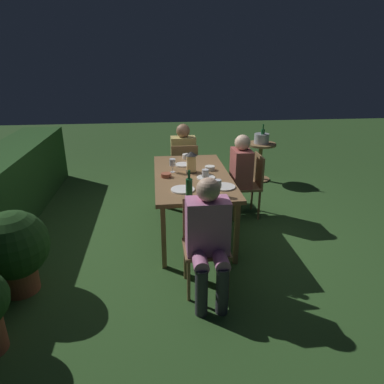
{
  "coord_description": "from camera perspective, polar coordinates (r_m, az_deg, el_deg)",
  "views": [
    {
      "loc": [
        -3.95,
        0.43,
        2.09
      ],
      "look_at": [
        0.0,
        0.0,
        0.53
      ],
      "focal_mm": 32.18,
      "sensor_mm": 36.0,
      "label": 1
    }
  ],
  "objects": [
    {
      "name": "plate_c",
      "position": [
        4.06,
        2.34,
        2.39
      ],
      "size": [
        0.22,
        0.22,
        0.01
      ],
      "primitive_type": "cylinder",
      "color": "white",
      "rests_on": "dining_table"
    },
    {
      "name": "plate_b",
      "position": [
        4.57,
        -1.52,
        4.57
      ],
      "size": [
        0.21,
        0.21,
        0.01
      ],
      "primitive_type": "cylinder",
      "color": "white",
      "rests_on": "dining_table"
    },
    {
      "name": "side_table",
      "position": [
        6.3,
        11.25,
        5.91
      ],
      "size": [
        0.53,
        0.53,
        0.68
      ],
      "color": "#937047",
      "rests_on": "ground"
    },
    {
      "name": "wine_glass_c",
      "position": [
        4.26,
        -3.25,
        4.82
      ],
      "size": [
        0.08,
        0.08,
        0.17
      ],
      "color": "silver",
      "rests_on": "dining_table"
    },
    {
      "name": "wine_glass_b",
      "position": [
        3.53,
        4.28,
        1.23
      ],
      "size": [
        0.08,
        0.08,
        0.17
      ],
      "color": "silver",
      "rests_on": "dining_table"
    },
    {
      "name": "bowl_olives",
      "position": [
        4.11,
        -4.3,
        2.82
      ],
      "size": [
        0.12,
        0.12,
        0.05
      ],
      "color": "#9E5138",
      "rests_on": "dining_table"
    },
    {
      "name": "wine_glass_a",
      "position": [
        3.85,
        2.22,
        3.01
      ],
      "size": [
        0.08,
        0.08,
        0.17
      ],
      "color": "silver",
      "rests_on": "dining_table"
    },
    {
      "name": "green_bottle_on_table",
      "position": [
        3.46,
        -0.48,
        0.73
      ],
      "size": [
        0.07,
        0.07,
        0.29
      ],
      "color": "#195128",
      "rests_on": "dining_table"
    },
    {
      "name": "potted_plant_corner",
      "position": [
        3.58,
        -27.43,
        -8.2
      ],
      "size": [
        0.64,
        0.64,
        0.82
      ],
      "color": "#9E5133",
      "rests_on": "ground"
    },
    {
      "name": "person_in_mustard",
      "position": [
        5.49,
        -1.51,
        6.06
      ],
      "size": [
        0.48,
        0.38,
        1.15
      ],
      "color": "tan",
      "rests_on": "ground"
    },
    {
      "name": "person_in_pink",
      "position": [
        3.03,
        2.74,
        -7.23
      ],
      "size": [
        0.48,
        0.38,
        1.15
      ],
      "color": "#C675A3",
      "rests_on": "ground"
    },
    {
      "name": "chair_side_left_b",
      "position": [
        4.81,
        9.55,
        1.61
      ],
      "size": [
        0.42,
        0.4,
        0.87
      ],
      "color": "brown",
      "rests_on": "ground"
    },
    {
      "name": "ground_plane",
      "position": [
        4.49,
        0.0,
        -6.33
      ],
      "size": [
        16.0,
        16.0,
        0.0
      ],
      "primitive_type": "plane",
      "color": "#2D5123"
    },
    {
      "name": "chair_head_far",
      "position": [
        5.34,
        -1.32,
        3.94
      ],
      "size": [
        0.4,
        0.42,
        0.87
      ],
      "color": "brown",
      "rests_on": "ground"
    },
    {
      "name": "bowl_bread",
      "position": [
        4.88,
        -0.8,
        5.97
      ],
      "size": [
        0.14,
        0.14,
        0.06
      ],
      "color": "silver",
      "rests_on": "dining_table"
    },
    {
      "name": "bowl_salad",
      "position": [
        4.36,
        2.98,
        4.01
      ],
      "size": [
        0.13,
        0.13,
        0.05
      ],
      "color": "silver",
      "rests_on": "dining_table"
    },
    {
      "name": "dining_table",
      "position": [
        4.21,
        0.0,
        2.17
      ],
      "size": [
        1.76,
        0.91,
        0.76
      ],
      "color": "olive",
      "rests_on": "ground"
    },
    {
      "name": "person_in_rust",
      "position": [
        4.71,
        7.36,
        3.27
      ],
      "size": [
        0.38,
        0.47,
        1.15
      ],
      "color": "#9E4C47",
      "rests_on": "ground"
    },
    {
      "name": "chair_head_near",
      "position": [
        3.27,
        2.17,
        -7.94
      ],
      "size": [
        0.4,
        0.42,
        0.87
      ],
      "color": "brown",
      "rests_on": "ground"
    },
    {
      "name": "plate_d",
      "position": [
        3.79,
        5.25,
        0.89
      ],
      "size": [
        0.26,
        0.26,
        0.01
      ],
      "primitive_type": "cylinder",
      "color": "silver",
      "rests_on": "dining_table"
    },
    {
      "name": "ice_bucket",
      "position": [
        6.22,
        11.47,
        8.78
      ],
      "size": [
        0.26,
        0.26,
        0.34
      ],
      "color": "#B2B7BF",
      "rests_on": "side_table"
    },
    {
      "name": "wine_glass_d",
      "position": [
        3.4,
        2.88,
        0.49
      ],
      "size": [
        0.08,
        0.08,
        0.17
      ],
      "color": "silver",
      "rests_on": "dining_table"
    },
    {
      "name": "plate_a",
      "position": [
        3.7,
        -1.55,
        0.42
      ],
      "size": [
        0.26,
        0.26,
        0.01
      ],
      "primitive_type": "cylinder",
      "color": "white",
      "rests_on": "dining_table"
    },
    {
      "name": "lantern_centerpiece",
      "position": [
        4.24,
        -0.21,
        5.2
      ],
      "size": [
        0.15,
        0.15,
        0.27
      ],
      "color": "black",
      "rests_on": "dining_table"
    }
  ]
}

